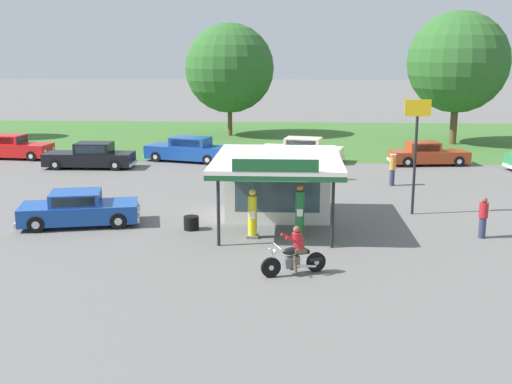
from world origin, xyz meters
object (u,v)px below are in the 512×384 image
Objects in this scene: parked_car_back_row_far_left at (188,150)px; spare_tire_stack at (191,223)px; gas_pump_nearside at (252,216)px; bystander_standing_back_lot at (326,165)px; parked_car_back_row_far_right at (428,154)px; bystander_chatting_near_pumps at (392,169)px; gas_pump_offside at (300,214)px; parked_car_back_row_right at (13,148)px; roadside_pole_sign at (416,137)px; bystander_strolling_foreground at (483,217)px; parked_car_back_row_left at (302,151)px; parked_car_back_row_centre at (90,157)px; motorcycle_with_rider at (295,254)px; featured_classic_sedan at (79,210)px.

spare_tire_stack is at bearing -80.11° from parked_car_back_row_far_left.
gas_pump_nearside reaches higher than bystander_standing_back_lot.
parked_car_back_row_far_right is 8.52m from bystander_standing_back_lot.
gas_pump_nearside reaches higher than bystander_chatting_near_pumps.
spare_tire_stack is (-4.26, 0.96, -0.69)m from gas_pump_offside.
gas_pump_nearside is at bearing -21.14° from spare_tire_stack.
parked_car_back_row_far_right is at bearing -1.82° from parked_car_back_row_right.
roadside_pole_sign reaches higher than bystander_standing_back_lot.
parked_car_back_row_far_left is at bearing -2.18° from parked_car_back_row_right.
parked_car_back_row_far_left is 3.66× the size of bystander_strolling_foreground.
gas_pump_offside reaches higher than parked_car_back_row_left.
roadside_pole_sign reaches higher than gas_pump_nearside.
parked_car_back_row_centre is (-12.58, 14.18, -0.26)m from gas_pump_offside.
parked_car_back_row_left is 6.24m from bystander_standing_back_lot.
parked_car_back_row_far_left is 1.17× the size of roadside_pole_sign.
parked_car_back_row_centre is (-12.40, 18.12, 0.04)m from motorcycle_with_rider.
bystander_chatting_near_pumps is at bearing 31.75° from featured_classic_sedan.
parked_car_back_row_right is (-19.14, 0.09, 0.01)m from parked_car_back_row_left.
roadside_pole_sign reaches higher than motorcycle_with_rider.
motorcycle_with_rider is 28.30m from parked_car_back_row_right.
motorcycle_with_rider is 0.39× the size of parked_car_back_row_right.
parked_car_back_row_far_left is (-7.04, 16.89, -0.23)m from gas_pump_offside.
parked_car_back_row_left reaches higher than featured_classic_sedan.
bystander_standing_back_lot is 8.33m from roadside_pole_sign.
gas_pump_offside is 4.42m from spare_tire_stack.
featured_classic_sedan is 0.88× the size of parked_car_back_row_far_left.
parked_car_back_row_centre is at bearing -173.66° from parked_car_back_row_far_right.
parked_car_back_row_left is (9.22, 15.88, 0.06)m from featured_classic_sedan.
gas_pump_nearside is 0.34× the size of parked_car_back_row_centre.
spare_tire_stack is at bearing 167.28° from gas_pump_offside.
motorcycle_with_rider reaches higher than spare_tire_stack.
parked_car_back_row_far_left is (1.87, 15.52, 0.08)m from featured_classic_sedan.
featured_classic_sedan is at bearing 169.12° from gas_pump_nearside.
featured_classic_sedan is 15.84m from bystander_strolling_foreground.
bystander_chatting_near_pumps is 6.49m from roadside_pole_sign.
roadside_pole_sign is (4.94, 3.96, 2.40)m from gas_pump_offside.
gas_pump_nearside is 1.78m from gas_pump_offside.
parked_car_back_row_far_left is at bearing 146.16° from bystander_standing_back_lot.
bystander_standing_back_lot is at bearing -33.84° from parked_car_back_row_far_left.
gas_pump_nearside is 0.33× the size of parked_car_back_row_left.
parked_car_back_row_far_left is 17.82m from roadside_pole_sign.
gas_pump_offside is 6.77m from roadside_pole_sign.
gas_pump_offside is at bearing 0.00° from gas_pump_nearside.
bystander_chatting_near_pumps is 1.07× the size of bystander_strolling_foreground.
parked_car_back_row_centre is 1.05× the size of parked_car_back_row_right.
spare_tire_stack is (2.78, -15.93, -0.46)m from parked_car_back_row_far_left.
parked_car_back_row_left is 1.11× the size of parked_car_back_row_far_right.
roadside_pole_sign is 10.16m from spare_tire_stack.
spare_tire_stack is at bearing -5.04° from featured_classic_sedan.
gas_pump_offside reaches higher than gas_pump_nearside.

